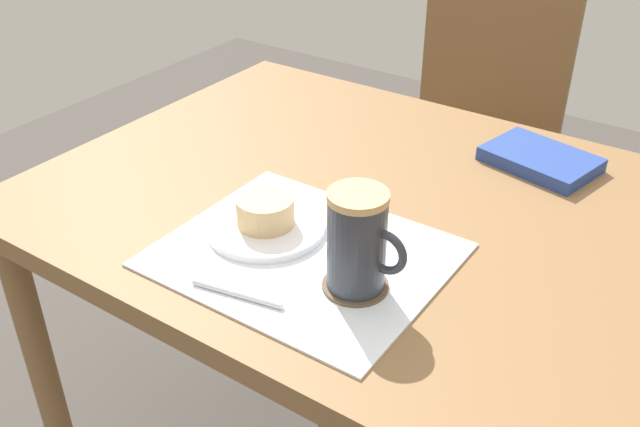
# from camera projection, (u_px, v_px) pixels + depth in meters

# --- Properties ---
(dining_table) EXTENTS (1.10, 0.81, 0.73)m
(dining_table) POSITION_uv_depth(u_px,v_px,m) (376.00, 244.00, 1.18)
(dining_table) COLOR brown
(dining_table) RESTS_ON ground_plane
(wooden_chair) EXTENTS (0.47, 0.47, 0.90)m
(wooden_chair) POSITION_uv_depth(u_px,v_px,m) (475.00, 140.00, 1.86)
(wooden_chair) COLOR brown
(wooden_chair) RESTS_ON ground_plane
(placemat) EXTENTS (0.39, 0.32, 0.00)m
(placemat) POSITION_uv_depth(u_px,v_px,m) (304.00, 255.00, 1.00)
(placemat) COLOR white
(placemat) RESTS_ON dining_table
(pastry_plate) EXTENTS (0.18, 0.18, 0.01)m
(pastry_plate) POSITION_uv_depth(u_px,v_px,m) (266.00, 227.00, 1.05)
(pastry_plate) COLOR white
(pastry_plate) RESTS_ON placemat
(pastry) EXTENTS (0.08, 0.08, 0.04)m
(pastry) POSITION_uv_depth(u_px,v_px,m) (265.00, 211.00, 1.03)
(pastry) COLOR #E5BC7F
(pastry) RESTS_ON pastry_plate
(coffee_coaster) EXTENTS (0.09, 0.09, 0.00)m
(coffee_coaster) POSITION_uv_depth(u_px,v_px,m) (355.00, 285.00, 0.94)
(coffee_coaster) COLOR brown
(coffee_coaster) RESTS_ON placemat
(coffee_mug) EXTENTS (0.11, 0.08, 0.14)m
(coffee_mug) POSITION_uv_depth(u_px,v_px,m) (358.00, 241.00, 0.90)
(coffee_mug) COLOR #2D333D
(coffee_mug) RESTS_ON coffee_coaster
(teaspoon) EXTENTS (0.13, 0.03, 0.01)m
(teaspoon) POSITION_uv_depth(u_px,v_px,m) (237.00, 294.00, 0.92)
(teaspoon) COLOR silver
(teaspoon) RESTS_ON placemat
(small_book) EXTENTS (0.20, 0.16, 0.02)m
(small_book) POSITION_uv_depth(u_px,v_px,m) (540.00, 159.00, 1.23)
(small_book) COLOR navy
(small_book) RESTS_ON dining_table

